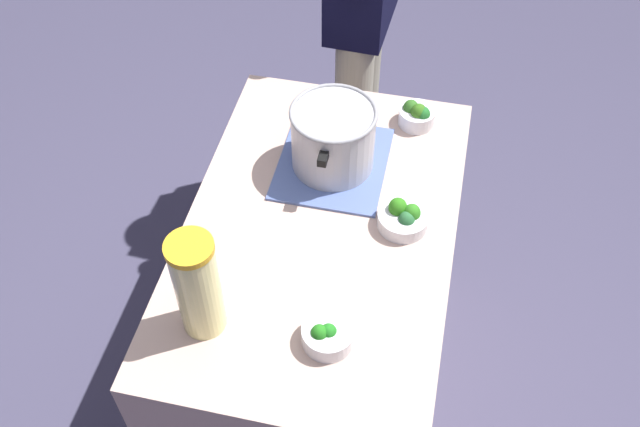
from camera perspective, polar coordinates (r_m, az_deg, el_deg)
name	(u,v)px	position (r m, az deg, el deg)	size (l,w,h in m)	color
ground_plane	(320,379)	(2.67, 0.00, -12.92)	(8.00, 8.00, 0.00)	#47435E
counter_slab	(320,314)	(2.29, 0.00, -7.89)	(1.14, 0.72, 0.87)	#C8A898
dish_cloth	(333,163)	(2.09, 1.00, 3.97)	(0.35, 0.31, 0.01)	#556AA6
cooking_pot	(333,137)	(2.02, 1.04, 6.05)	(0.31, 0.24, 0.19)	#B7B7BC
lemonade_pitcher	(197,286)	(1.66, -9.61, -5.64)	(0.11, 0.11, 0.30)	#F2EB95
broccoli_bowl_front	(327,335)	(1.71, 0.58, -9.50)	(0.13, 0.13, 0.07)	silver
broccoli_bowl_center	(403,217)	(1.93, 6.58, -0.31)	(0.14, 0.14, 0.08)	silver
broccoli_bowl_back	(417,115)	(2.21, 7.63, 7.70)	(0.11, 0.11, 0.08)	silver
person_cook	(362,11)	(2.64, 3.29, 15.58)	(0.50, 0.22, 1.62)	#AAA58A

